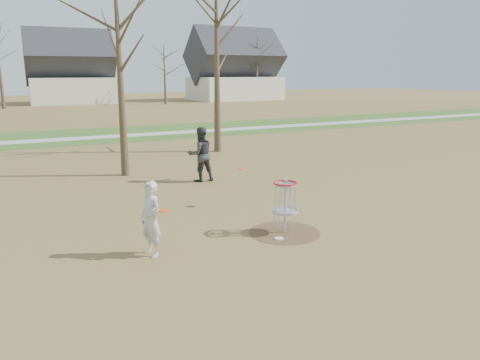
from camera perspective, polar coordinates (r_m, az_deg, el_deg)
name	(u,v)px	position (r m, az deg, el deg)	size (l,w,h in m)	color
ground	(284,233)	(11.89, 5.43, -6.39)	(160.00, 160.00, 0.00)	brown
green_band	(111,134)	(31.31, -15.43, 5.37)	(160.00, 8.00, 0.01)	#2D5119
footpath	(115,136)	(30.34, -15.05, 5.18)	(160.00, 1.50, 0.01)	#9E9E99
dirt_circle	(284,232)	(11.89, 5.43, -6.37)	(1.80, 1.80, 0.01)	#47331E
player_standing	(151,219)	(10.35, -10.83, -4.68)	(0.61, 0.40, 1.67)	#BBBBBB
player_throwing	(201,154)	(17.18, -4.84, 3.14)	(0.97, 0.76, 2.00)	#2F3033
disc_grounded	(279,238)	(11.43, 4.77, -7.10)	(0.22, 0.22, 0.02)	silver
discs_in_play	(210,185)	(12.03, -3.63, -0.64)	(3.51, 3.05, 0.14)	#F5530C
disc_golf_basket	(285,198)	(11.62, 5.53, -2.14)	(0.64, 0.64, 1.35)	#9EA3AD
bare_trees	(94,56)	(45.95, -17.42, 14.25)	(52.62, 44.98, 9.00)	#382B1E
houses_row	(92,75)	(62.89, -17.59, 12.10)	(56.51, 10.01, 7.26)	silver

